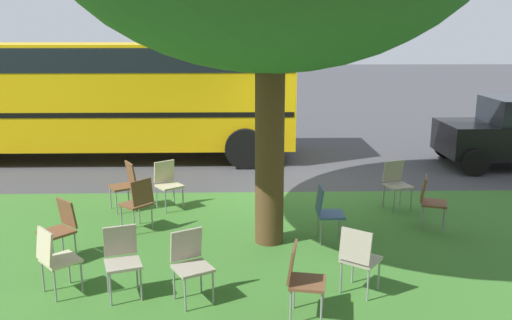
% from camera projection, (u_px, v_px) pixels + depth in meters
% --- Properties ---
extents(ground, '(80.00, 80.00, 0.00)m').
position_uv_depth(ground, '(303.00, 189.00, 10.99)').
color(ground, '#424247').
extents(grass_verge, '(48.00, 6.00, 0.01)m').
position_uv_depth(grass_verge, '(326.00, 252.00, 7.89)').
color(grass_verge, '#3D752D').
rests_on(grass_verge, ground).
extents(chair_0, '(0.59, 0.59, 0.88)m').
position_uv_depth(chair_0, '(61.00, 226.00, 7.51)').
color(chair_0, brown).
rests_on(chair_0, ground).
extents(chair_1, '(0.43, 0.43, 0.88)m').
position_uv_depth(chair_1, '(326.00, 210.00, 8.18)').
color(chair_1, '#335184').
rests_on(chair_1, ground).
extents(chair_2, '(0.53, 0.53, 0.88)m').
position_uv_depth(chair_2, '(122.00, 256.00, 6.51)').
color(chair_2, '#ADA393').
rests_on(chair_2, ground).
extents(chair_3, '(0.49, 0.49, 0.88)m').
position_uv_depth(chair_3, '(301.00, 276.00, 5.98)').
color(chair_3, brown).
rests_on(chair_3, ground).
extents(chair_4, '(0.58, 0.58, 0.88)m').
position_uv_depth(chair_4, '(359.00, 255.00, 6.52)').
color(chair_4, '#ADA393').
rests_on(chair_4, ground).
extents(chair_5, '(0.53, 0.53, 0.88)m').
position_uv_depth(chair_5, '(430.00, 198.00, 8.73)').
color(chair_5, brown).
rests_on(chair_5, ground).
extents(chair_6, '(0.56, 0.57, 0.88)m').
position_uv_depth(chair_6, '(190.00, 260.00, 6.39)').
color(chair_6, '#ADA393').
rests_on(chair_6, ground).
extents(chair_7, '(0.59, 0.59, 0.88)m').
position_uv_depth(chair_7, '(54.00, 256.00, 6.51)').
color(chair_7, beige).
rests_on(chair_7, ground).
extents(chair_8, '(0.52, 0.53, 0.88)m').
position_uv_depth(chair_8, '(396.00, 181.00, 9.73)').
color(chair_8, '#ADA393').
rests_on(chair_8, ground).
extents(chair_9, '(0.57, 0.57, 0.88)m').
position_uv_depth(chair_9, '(126.00, 182.00, 9.64)').
color(chair_9, brown).
rests_on(chair_9, ground).
extents(chair_10, '(0.59, 0.59, 0.88)m').
position_uv_depth(chair_10, '(138.00, 200.00, 8.61)').
color(chair_10, brown).
rests_on(chair_10, ground).
extents(chair_11, '(0.58, 0.58, 0.88)m').
position_uv_depth(chair_11, '(167.00, 181.00, 9.72)').
color(chair_11, beige).
rests_on(chair_11, ground).
extents(school_bus, '(10.40, 2.80, 2.88)m').
position_uv_depth(school_bus, '(86.00, 89.00, 13.36)').
color(school_bus, yellow).
rests_on(school_bus, ground).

